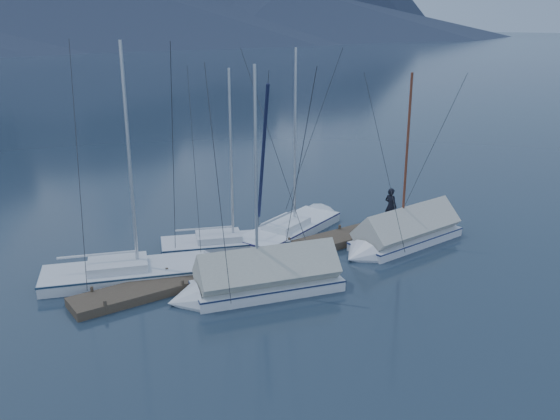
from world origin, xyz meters
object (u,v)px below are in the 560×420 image
object	(u,v)px
sailboat_open_mid	(243,243)
sailboat_covered_far	(254,282)
sailboat_open_left	(152,272)
person	(391,206)
sailboat_open_right	(300,225)
sailboat_covered_near	(399,236)

from	to	relation	value
sailboat_open_mid	sailboat_covered_far	xyz separation A→B (m)	(-2.28, -4.44, 0.30)
sailboat_open_left	sailboat_covered_far	xyz separation A→B (m)	(2.51, -3.71, 0.28)
sailboat_covered_far	person	bearing A→B (deg)	12.81
sailboat_open_right	sailboat_covered_near	size ratio (longest dim) A/B	1.11
sailboat_open_left	sailboat_open_right	size ratio (longest dim) A/B	1.06
sailboat_covered_near	person	world-z (taller)	sailboat_covered_near
sailboat_open_right	sailboat_open_left	bearing A→B (deg)	-172.19
sailboat_open_left	sailboat_open_mid	xyz separation A→B (m)	(4.79, 0.73, -0.02)
sailboat_open_mid	sailboat_covered_near	xyz separation A→B (m)	(5.91, -4.04, 0.28)
sailboat_open_mid	sailboat_covered_far	world-z (taller)	sailboat_covered_far
sailboat_open_left	sailboat_covered_far	size ratio (longest dim) A/B	1.09
sailboat_covered_near	sailboat_covered_far	size ratio (longest dim) A/B	0.93
sailboat_open_right	person	size ratio (longest dim) A/B	5.28
sailboat_open_mid	sailboat_open_right	xyz separation A→B (m)	(3.57, 0.42, 0.01)
sailboat_open_right	person	distance (m)	4.54
person	sailboat_open_left	bearing A→B (deg)	74.02
sailboat_open_left	sailboat_covered_near	distance (m)	11.20
sailboat_open_left	sailboat_covered_near	size ratio (longest dim) A/B	1.17
sailboat_covered_near	sailboat_covered_far	xyz separation A→B (m)	(-8.19, -0.40, 0.02)
sailboat_open_mid	sailboat_covered_far	size ratio (longest dim) A/B	0.94
sailboat_covered_far	person	size ratio (longest dim) A/B	5.12
sailboat_open_mid	person	bearing A→B (deg)	-18.34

